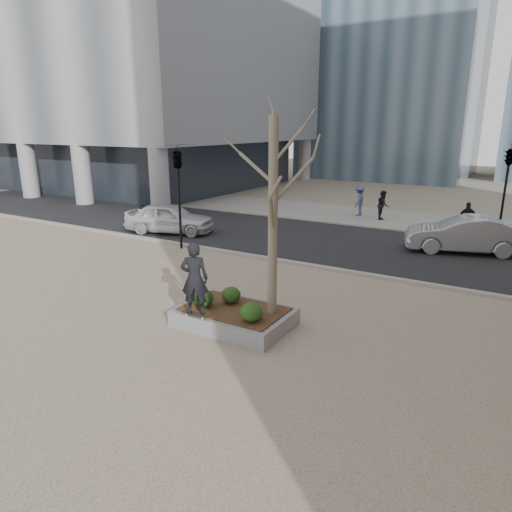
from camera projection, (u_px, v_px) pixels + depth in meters
The scene contains 18 objects.
ground at pixel (205, 317), 12.97m from camera, with size 120.00×120.00×0.00m, color tan.
street at pixel (334, 243), 21.23m from camera, with size 60.00×8.00×0.02m, color black.
far_sidewalk at pixel (378, 218), 27.02m from camera, with size 60.00×6.00×0.02m, color gray.
planter at pixel (234, 317), 12.41m from camera, with size 3.00×2.00×0.45m, color gray.
planter_mulch at pixel (234, 309), 12.35m from camera, with size 2.70×1.70×0.04m, color #382314.
sycamore_tree at pixel (273, 187), 11.19m from camera, with size 2.80×2.80×6.60m, color gray, non-canonical shape.
shrub_left at pixel (203, 298), 12.40m from camera, with size 0.58×0.58×0.49m, color #103310.
shrub_middle at pixel (231, 295), 12.67m from camera, with size 0.54×0.54×0.46m, color #173510.
shrub_right at pixel (251, 312), 11.48m from camera, with size 0.57×0.57×0.49m, color #153E13.
skateboard at pixel (196, 315), 11.92m from camera, with size 0.78×0.20×0.07m, color black, non-canonical shape.
skateboarder at pixel (194, 279), 11.64m from camera, with size 0.70×0.46×1.93m, color black.
police_car at pixel (169, 218), 22.96m from camera, with size 1.79×4.44×1.51m, color silver.
car_silver at pixel (464, 234), 19.40m from camera, with size 1.64×4.70×1.55m, color #979B9F.
pedestrian_a at pixel (383, 205), 26.28m from camera, with size 0.80×0.63×1.66m, color black.
pedestrian_b at pixel (359, 200), 27.32m from camera, with size 1.18×0.68×1.83m, color #3F4972.
pedestrian_c at pixel (467, 218), 22.94m from camera, with size 0.91×0.38×1.55m, color black.
traffic_light_near at pixel (179, 198), 19.68m from camera, with size 0.60×2.48×4.50m, color black, non-canonical shape.
traffic_light_far at pixel (504, 193), 21.23m from camera, with size 0.60×2.48×4.50m, color black, non-canonical shape.
Camera 1 is at (7.36, -9.57, 5.25)m, focal length 32.00 mm.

